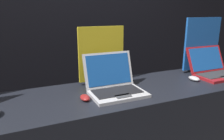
{
  "coord_description": "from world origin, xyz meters",
  "views": [
    {
      "loc": [
        -0.56,
        -0.96,
        1.4
      ],
      "look_at": [
        -0.01,
        0.29,
        1.03
      ],
      "focal_mm": 35.0,
      "sensor_mm": 36.0,
      "label": 1
    }
  ],
  "objects_px": {
    "mouse_middle": "(85,98)",
    "promo_stand_middle": "(102,57)",
    "mouse_back": "(194,78)",
    "promo_stand_back": "(202,46)",
    "laptop_middle": "(115,84)",
    "laptop_back": "(214,69)"
  },
  "relations": [
    {
      "from": "mouse_back",
      "to": "promo_stand_middle",
      "type": "bearing_deg",
      "value": 159.84
    },
    {
      "from": "promo_stand_middle",
      "to": "mouse_middle",
      "type": "bearing_deg",
      "value": -128.35
    },
    {
      "from": "mouse_middle",
      "to": "laptop_back",
      "type": "distance_m",
      "value": 1.14
    },
    {
      "from": "promo_stand_middle",
      "to": "laptop_middle",
      "type": "bearing_deg",
      "value": -90.0
    },
    {
      "from": "mouse_middle",
      "to": "promo_stand_back",
      "type": "bearing_deg",
      "value": 11.39
    },
    {
      "from": "mouse_back",
      "to": "mouse_middle",
      "type": "bearing_deg",
      "value": -178.08
    },
    {
      "from": "mouse_middle",
      "to": "promo_stand_middle",
      "type": "bearing_deg",
      "value": 51.65
    },
    {
      "from": "mouse_middle",
      "to": "promo_stand_back",
      "type": "height_order",
      "value": "promo_stand_back"
    },
    {
      "from": "promo_stand_middle",
      "to": "mouse_back",
      "type": "relative_size",
      "value": 4.16
    },
    {
      "from": "mouse_back",
      "to": "promo_stand_back",
      "type": "relative_size",
      "value": 0.21
    },
    {
      "from": "mouse_back",
      "to": "promo_stand_back",
      "type": "distance_m",
      "value": 0.38
    },
    {
      "from": "mouse_middle",
      "to": "mouse_back",
      "type": "relative_size",
      "value": 0.91
    },
    {
      "from": "mouse_middle",
      "to": "promo_stand_middle",
      "type": "distance_m",
      "value": 0.39
    },
    {
      "from": "promo_stand_back",
      "to": "promo_stand_middle",
      "type": "bearing_deg",
      "value": 177.13
    },
    {
      "from": "laptop_middle",
      "to": "promo_stand_middle",
      "type": "bearing_deg",
      "value": 90.0
    },
    {
      "from": "mouse_middle",
      "to": "promo_stand_middle",
      "type": "xyz_separation_m",
      "value": [
        0.22,
        0.27,
        0.18
      ]
    },
    {
      "from": "laptop_middle",
      "to": "promo_stand_middle",
      "type": "distance_m",
      "value": 0.27
    },
    {
      "from": "laptop_middle",
      "to": "mouse_back",
      "type": "distance_m",
      "value": 0.67
    },
    {
      "from": "promo_stand_back",
      "to": "mouse_back",
      "type": "bearing_deg",
      "value": -141.59
    },
    {
      "from": "laptop_middle",
      "to": "laptop_back",
      "type": "relative_size",
      "value": 0.93
    },
    {
      "from": "laptop_middle",
      "to": "promo_stand_back",
      "type": "relative_size",
      "value": 0.74
    },
    {
      "from": "mouse_middle",
      "to": "promo_stand_middle",
      "type": "height_order",
      "value": "promo_stand_middle"
    }
  ]
}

